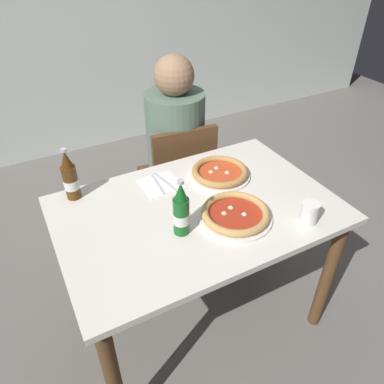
# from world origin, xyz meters

# --- Properties ---
(ground_plane) EXTENTS (8.00, 8.00, 0.00)m
(ground_plane) POSITION_xyz_m (0.00, 0.00, 0.00)
(ground_plane) COLOR slate
(dining_table_main) EXTENTS (1.20, 0.80, 0.75)m
(dining_table_main) POSITION_xyz_m (0.00, 0.00, 0.64)
(dining_table_main) COLOR silver
(dining_table_main) RESTS_ON ground_plane
(chair_behind_table) EXTENTS (0.44, 0.44, 0.85)m
(chair_behind_table) POSITION_xyz_m (0.21, 0.61, 0.48)
(chair_behind_table) COLOR brown
(chair_behind_table) RESTS_ON ground_plane
(diner_seated) EXTENTS (0.34, 0.34, 1.21)m
(diner_seated) POSITION_xyz_m (0.22, 0.66, 0.58)
(diner_seated) COLOR #2D3342
(diner_seated) RESTS_ON ground_plane
(pizza_margherita_near) EXTENTS (0.31, 0.31, 0.04)m
(pizza_margherita_near) POSITION_xyz_m (0.10, -0.14, 0.77)
(pizza_margherita_near) COLOR white
(pizza_margherita_near) RESTS_ON dining_table_main
(pizza_marinara_far) EXTENTS (0.29, 0.29, 0.04)m
(pizza_marinara_far) POSITION_xyz_m (0.21, 0.16, 0.77)
(pizza_marinara_far) COLOR white
(pizza_marinara_far) RESTS_ON dining_table_main
(beer_bottle_left) EXTENTS (0.07, 0.07, 0.25)m
(beer_bottle_left) POSITION_xyz_m (-0.45, 0.33, 0.85)
(beer_bottle_left) COLOR #512D0F
(beer_bottle_left) RESTS_ON dining_table_main
(beer_bottle_center) EXTENTS (0.07, 0.07, 0.25)m
(beer_bottle_center) POSITION_xyz_m (-0.13, -0.11, 0.85)
(beer_bottle_center) COLOR #14591E
(beer_bottle_center) RESTS_ON dining_table_main
(napkin_with_cutlery) EXTENTS (0.18, 0.19, 0.01)m
(napkin_with_cutlery) POSITION_xyz_m (-0.07, 0.23, 0.75)
(napkin_with_cutlery) COLOR white
(napkin_with_cutlery) RESTS_ON dining_table_main
(paper_cup) EXTENTS (0.07, 0.07, 0.09)m
(paper_cup) POSITION_xyz_m (0.36, -0.30, 0.80)
(paper_cup) COLOR white
(paper_cup) RESTS_ON dining_table_main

